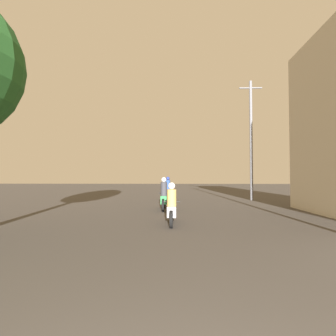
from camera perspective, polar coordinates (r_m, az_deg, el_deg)
The scene contains 4 objects.
motorcycle_silver at distance 9.17m, azimuth 0.82°, elevation -8.59°, with size 0.60×1.88×1.45m.
motorcycle_green at distance 13.10m, azimuth -0.90°, elevation -6.29°, with size 0.60×2.07×1.62m.
motorcycle_white at distance 18.15m, azimuth -0.01°, elevation -5.04°, with size 0.60×1.85×1.66m.
utility_pole_far at distance 19.59m, azimuth 17.64°, elevation 6.28°, with size 1.60×0.20×8.49m.
Camera 1 is at (-0.15, -0.67, 1.65)m, focal length 28.00 mm.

